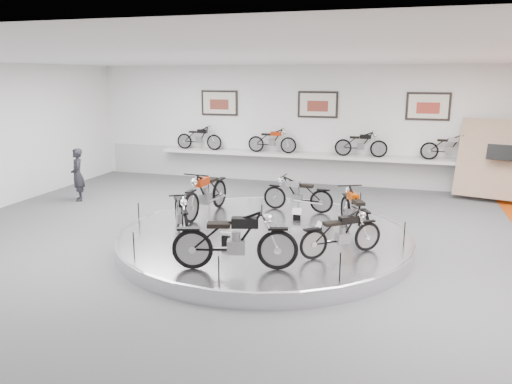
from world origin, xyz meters
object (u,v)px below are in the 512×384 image
(display_platform, at_px, (264,238))
(bike_e, at_px, (235,239))
(bike_b, at_px, (298,194))
(bike_d, at_px, (181,212))
(bike_f, at_px, (341,233))
(bike_c, at_px, (206,193))
(visitor, at_px, (78,175))
(bike_a, at_px, (355,210))
(shelf, at_px, (315,156))

(display_platform, xyz_separation_m, bike_e, (0.08, -2.24, 0.71))
(bike_b, distance_m, bike_d, 3.25)
(bike_f, bearing_deg, bike_c, 112.51)
(bike_d, relative_size, visitor, 1.06)
(bike_b, height_order, bike_f, bike_b)
(bike_f, bearing_deg, bike_e, 177.24)
(bike_a, height_order, bike_f, bike_a)
(shelf, bearing_deg, bike_d, -103.46)
(bike_b, bearing_deg, visitor, 0.75)
(display_platform, distance_m, bike_b, 2.02)
(bike_d, distance_m, visitor, 5.55)
(display_platform, height_order, bike_c, bike_c)
(display_platform, distance_m, bike_e, 2.35)
(bike_a, bearing_deg, bike_d, 85.99)
(bike_a, bearing_deg, visitor, 55.04)
(bike_b, relative_size, bike_e, 0.81)
(bike_a, height_order, bike_c, bike_c)
(shelf, bearing_deg, visitor, -147.32)
(bike_b, bearing_deg, bike_c, 29.02)
(bike_a, bearing_deg, bike_c, 61.64)
(bike_a, distance_m, bike_e, 3.38)
(display_platform, bearing_deg, visitor, 160.16)
(bike_f, xyz_separation_m, visitor, (-8.18, 3.29, 0.04))
(shelf, xyz_separation_m, bike_c, (-1.74, -5.47, -0.15))
(display_platform, height_order, bike_b, bike_b)
(bike_c, distance_m, visitor, 4.84)
(bike_a, xyz_separation_m, bike_b, (-1.53, 1.28, -0.03))
(bike_a, height_order, bike_b, bike_a)
(bike_d, distance_m, bike_f, 3.50)
(shelf, distance_m, bike_b, 4.52)
(bike_a, distance_m, bike_d, 3.78)
(shelf, relative_size, bike_a, 6.73)
(bike_c, distance_m, bike_f, 4.03)
(bike_e, bearing_deg, bike_f, 21.28)
(display_platform, bearing_deg, bike_e, -87.86)
(shelf, xyz_separation_m, visitor, (-6.39, -4.10, -0.22))
(bike_e, bearing_deg, shelf, 75.56)
(bike_a, relative_size, bike_e, 0.86)
(bike_a, distance_m, bike_f, 1.61)
(bike_c, height_order, bike_e, bike_e)
(shelf, xyz_separation_m, bike_e, (0.08, -8.64, -0.14))
(bike_e, height_order, bike_f, bike_e)
(bike_a, bearing_deg, bike_b, 26.66)
(bike_b, bearing_deg, bike_f, 120.75)
(bike_c, bearing_deg, bike_b, 120.16)
(bike_a, xyz_separation_m, visitor, (-8.27, 1.69, 0.00))
(shelf, height_order, visitor, visitor)
(display_platform, relative_size, bike_f, 4.25)
(bike_b, height_order, bike_d, bike_d)
(bike_b, bearing_deg, bike_d, 55.49)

